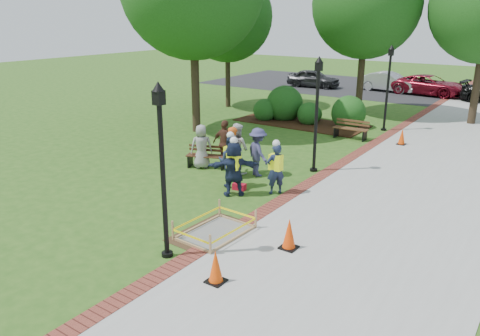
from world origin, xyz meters
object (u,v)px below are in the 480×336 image
Objects in this scene: hivis_worker_a at (234,167)px; wet_concrete_pad at (215,226)px; cone_front at (216,267)px; hivis_worker_c at (231,160)px; lamp_near at (162,159)px; bench_near at (207,161)px; hivis_worker_b at (276,167)px.

wet_concrete_pad is at bearing -64.33° from hivis_worker_a.
hivis_worker_c is at bearing 122.90° from cone_front.
hivis_worker_c is at bearing 119.59° from wet_concrete_pad.
wet_concrete_pad is at bearing 81.68° from lamp_near.
lamp_near is at bearing -71.81° from hivis_worker_c.
bench_near is at bearing 145.36° from hivis_worker_a.
bench_near is 8.24m from cone_front.
hivis_worker_c is (-1.60, -0.30, 0.05)m from hivis_worker_b.
wet_concrete_pad is 3.01m from hivis_worker_a.
bench_near is (-3.83, 4.40, 0.03)m from wet_concrete_pad.
hivis_worker_c reaches higher than bench_near.
hivis_worker_c is at bearing 108.19° from lamp_near.
hivis_worker_c reaches higher than hivis_worker_b.
bench_near is 0.82× the size of hivis_worker_a.
lamp_near reaches higher than hivis_worker_b.
lamp_near is 5.38m from hivis_worker_b.
cone_front reaches higher than wet_concrete_pad.
cone_front is 0.43× the size of hivis_worker_b.
lamp_near is 2.19× the size of hivis_worker_c.
wet_concrete_pad is 1.30× the size of hivis_worker_b.
hivis_worker_b is 1.63m from hivis_worker_c.
hivis_worker_a is (-1.03, 4.25, -1.51)m from lamp_near.
cone_front is (5.31, -6.30, 0.12)m from bench_near.
hivis_worker_b is (-1.71, 5.42, 0.53)m from cone_front.
bench_near is 3.76m from hivis_worker_b.
hivis_worker_c is (2.00, -1.18, 0.69)m from bench_near.
hivis_worker_c is (-0.57, 0.60, -0.01)m from hivis_worker_a.
hivis_worker_b is at bearing 10.78° from hivis_worker_c.
bench_near is at bearing 130.14° from cone_front.
lamp_near is (-1.72, 0.27, 2.10)m from cone_front.
bench_near is 2.04× the size of cone_front.
cone_front is at bearing -49.86° from bench_near.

